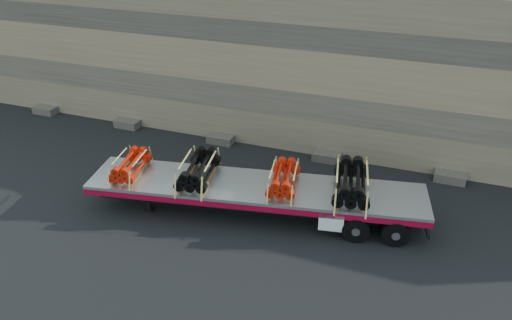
{
  "coord_description": "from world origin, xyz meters",
  "views": [
    {
      "loc": [
        5.78,
        -14.14,
        10.14
      ],
      "look_at": [
        0.1,
        1.06,
        1.48
      ],
      "focal_mm": 35.0,
      "sensor_mm": 36.0,
      "label": 1
    }
  ],
  "objects_px": {
    "bundle_front": "(131,166)",
    "bundle_midrear": "(284,179)",
    "bundle_rear": "(351,183)",
    "trailer": "(255,199)",
    "bundle_midfront": "(198,170)"
  },
  "relations": [
    {
      "from": "trailer",
      "to": "bundle_front",
      "type": "distance_m",
      "value": 4.64
    },
    {
      "from": "bundle_midfront",
      "to": "bundle_rear",
      "type": "height_order",
      "value": "bundle_rear"
    },
    {
      "from": "bundle_rear",
      "to": "bundle_midrear",
      "type": "bearing_deg",
      "value": 180.0
    },
    {
      "from": "bundle_midfront",
      "to": "bundle_midrear",
      "type": "relative_size",
      "value": 1.14
    },
    {
      "from": "bundle_rear",
      "to": "bundle_midfront",
      "type": "bearing_deg",
      "value": 180.0
    },
    {
      "from": "bundle_rear",
      "to": "trailer",
      "type": "bearing_deg",
      "value": 180.0
    },
    {
      "from": "trailer",
      "to": "bundle_midfront",
      "type": "bearing_deg",
      "value": -180.0
    },
    {
      "from": "bundle_front",
      "to": "bundle_rear",
      "type": "height_order",
      "value": "bundle_rear"
    },
    {
      "from": "bundle_front",
      "to": "bundle_rear",
      "type": "relative_size",
      "value": 0.79
    },
    {
      "from": "bundle_front",
      "to": "bundle_rear",
      "type": "xyz_separation_m",
      "value": [
        7.7,
        1.42,
        0.09
      ]
    },
    {
      "from": "bundle_front",
      "to": "bundle_midrear",
      "type": "bearing_deg",
      "value": 0.0
    },
    {
      "from": "bundle_front",
      "to": "trailer",
      "type": "bearing_deg",
      "value": 0.0
    },
    {
      "from": "bundle_midfront",
      "to": "bundle_midrear",
      "type": "bearing_deg",
      "value": -0.0
    },
    {
      "from": "bundle_midfront",
      "to": "bundle_midrear",
      "type": "distance_m",
      "value": 3.02
    },
    {
      "from": "bundle_front",
      "to": "bundle_rear",
      "type": "distance_m",
      "value": 7.83
    }
  ]
}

